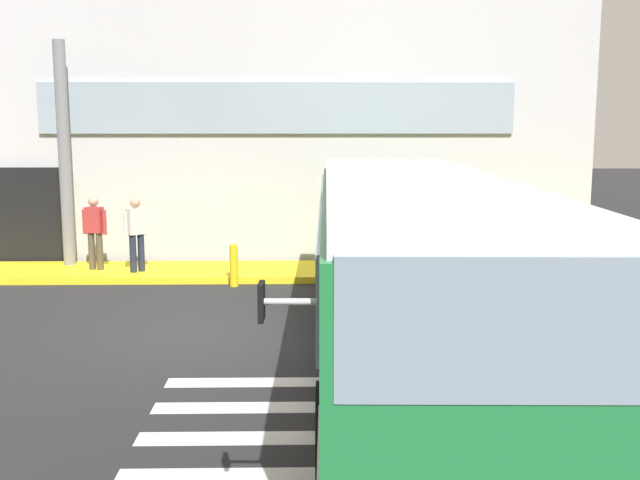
% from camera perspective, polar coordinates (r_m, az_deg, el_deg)
% --- Properties ---
extents(ground_plane, '(80.00, 90.00, 0.02)m').
position_cam_1_polar(ground_plane, '(12.62, -8.76, -7.09)').
color(ground_plane, '#232326').
rests_on(ground_plane, ground).
extents(bay_paint_stripes, '(4.40, 3.96, 0.01)m').
position_cam_1_polar(bay_paint_stripes, '(8.55, 1.18, -14.84)').
color(bay_paint_stripes, silver).
rests_on(bay_paint_stripes, ground).
extents(terminal_building, '(19.08, 13.80, 8.45)m').
position_cam_1_polar(terminal_building, '(23.69, -6.90, 10.71)').
color(terminal_building, '#B7B7BC').
rests_on(terminal_building, ground).
extents(boarding_curb, '(21.28, 2.00, 0.15)m').
position_cam_1_polar(boarding_curb, '(17.24, -6.66, -2.43)').
color(boarding_curb, yellow).
rests_on(boarding_curb, ground).
extents(entry_support_column, '(0.28, 0.28, 5.16)m').
position_cam_1_polar(entry_support_column, '(18.31, -18.94, 6.20)').
color(entry_support_column, slate).
rests_on(entry_support_column, boarding_curb).
extents(bus_main_foreground, '(3.31, 11.49, 2.70)m').
position_cam_1_polar(bus_main_foreground, '(10.70, 7.06, -2.54)').
color(bus_main_foreground, '#1E7238').
rests_on(bus_main_foreground, ground).
extents(passenger_near_column, '(0.57, 0.31, 1.68)m').
position_cam_1_polar(passenger_near_column, '(17.61, -16.83, 0.81)').
color(passenger_near_column, '#4C4233').
rests_on(passenger_near_column, boarding_curb).
extents(passenger_by_doorway, '(0.52, 0.50, 1.68)m').
position_cam_1_polar(passenger_by_doorway, '(17.12, -13.90, 0.82)').
color(passenger_by_doorway, '#1E2338').
rests_on(passenger_by_doorway, boarding_curb).
extents(safety_bollard_yellow, '(0.18, 0.18, 0.90)m').
position_cam_1_polar(safety_bollard_yellow, '(15.98, -6.60, -1.95)').
color(safety_bollard_yellow, yellow).
rests_on(safety_bollard_yellow, ground).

